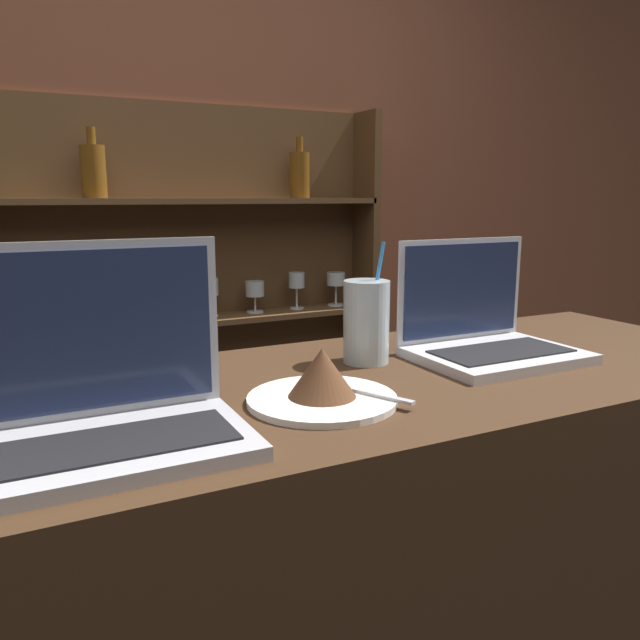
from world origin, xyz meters
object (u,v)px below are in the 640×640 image
laptop_near (113,397)px  laptop_far (484,331)px  cake_plate (322,383)px  water_glass (366,322)px

laptop_near → laptop_far: bearing=10.5°
cake_plate → water_glass: (0.18, 0.17, 0.05)m
water_glass → laptop_near: bearing=-158.0°
laptop_far → cake_plate: bearing=-164.8°
cake_plate → water_glass: bearing=43.9°
laptop_far → water_glass: size_ratio=1.36×
water_glass → cake_plate: bearing=-136.1°
laptop_near → laptop_far: 0.71m
laptop_near → laptop_far: laptop_near is taller
laptop_far → cake_plate: (-0.40, -0.11, -0.02)m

